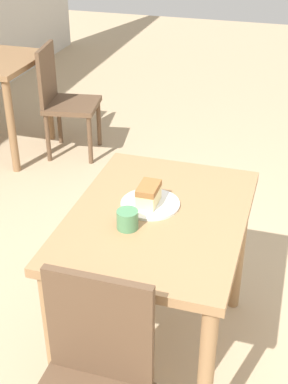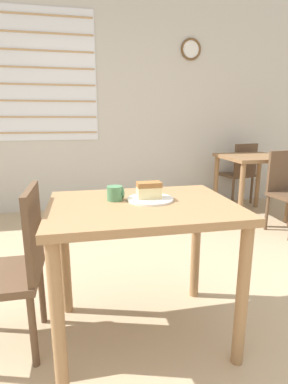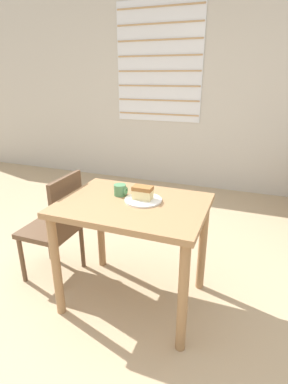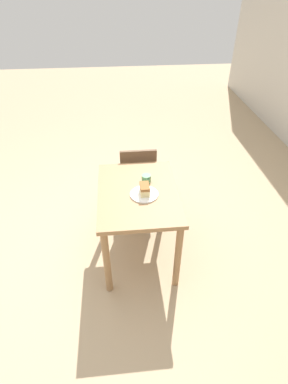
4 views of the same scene
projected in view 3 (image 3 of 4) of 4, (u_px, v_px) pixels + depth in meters
The scene contains 7 objects.
ground_plane at pixel (102, 336), 1.91m from camera, with size 14.00×14.00×0.00m, color tan.
wall_back at pixel (203, 88), 4.05m from camera, with size 10.00×0.09×2.80m.
dining_table_near at pixel (133, 220), 2.00m from camera, with size 0.96×0.71×0.78m.
chair_near_window at pixel (57, 225), 2.33m from camera, with size 0.40×0.40×0.87m.
plate at pixel (143, 200), 1.98m from camera, with size 0.25×0.25×0.01m.
cake_slice at pixel (143, 193), 1.96m from camera, with size 0.13×0.08×0.09m.
coffee_mug at pixel (120, 190), 2.06m from camera, with size 0.09×0.08×0.08m.
Camera 3 is at (0.76, -1.26, 1.55)m, focal length 28.00 mm.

